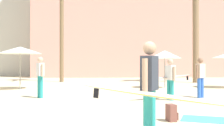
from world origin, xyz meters
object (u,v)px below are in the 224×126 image
person_mid_left (170,77)px  person_near_left (40,75)px  backpack (172,113)px  cafe_umbrella_3 (165,54)px  person_mid_center (151,90)px  beach_towel (213,120)px  person_mid_right (201,76)px  cafe_umbrella_2 (20,50)px

person_mid_left → person_near_left: person_near_left is taller
backpack → cafe_umbrella_3: bearing=67.2°
person_mid_center → person_near_left: size_ratio=1.47×
beach_towel → person_mid_left: person_mid_left is taller
backpack → person_near_left: person_near_left is taller
person_mid_right → person_mid_center: bearing=-62.5°
person_mid_left → person_mid_right: 1.62m
person_near_left → cafe_umbrella_2: bearing=83.5°
beach_towel → person_mid_right: bearing=73.1°
person_mid_left → person_near_left: bearing=-31.1°
cafe_umbrella_2 → person_mid_center: cafe_umbrella_2 is taller
cafe_umbrella_2 → backpack: (6.32, -9.46, -2.06)m
person_mid_left → person_mid_right: (1.50, 0.61, 0.04)m
person_mid_left → cafe_umbrella_2: bearing=-56.8°
cafe_umbrella_2 → person_near_left: 4.92m
person_mid_center → person_mid_right: size_ratio=1.49×
cafe_umbrella_3 → beach_towel: bearing=-96.5°
cafe_umbrella_2 → person_near_left: bearing=-64.8°
cafe_umbrella_3 → person_mid_right: size_ratio=1.34×
person_mid_center → person_mid_right: bearing=92.2°
cafe_umbrella_2 → person_mid_center: size_ratio=0.97×
backpack → person_near_left: 6.76m
person_mid_center → person_mid_left: size_ratio=0.99×
cafe_umbrella_3 → person_mid_right: 5.25m
person_mid_right → person_near_left: bearing=-128.2°
cafe_umbrella_3 → person_mid_left: cafe_umbrella_3 is taller
person_mid_left → person_mid_right: bearing=-179.5°
person_mid_center → person_mid_right: person_mid_center is taller
beach_towel → person_mid_left: size_ratio=0.60×
person_mid_right → cafe_umbrella_3: bearing=147.6°
cafe_umbrella_2 → person_mid_right: (8.87, -4.56, -1.32)m
person_near_left → beach_towel: bearing=-75.0°
person_near_left → person_mid_right: person_near_left is taller
backpack → person_mid_center: bearing=-124.1°
cafe_umbrella_3 → backpack: bearing=-102.6°
cafe_umbrella_2 → person_mid_left: 9.11m
beach_towel → person_mid_center: bearing=-133.2°
cafe_umbrella_2 → cafe_umbrella_3: (8.55, 0.56, -0.21)m
person_mid_left → person_near_left: size_ratio=1.48×
backpack → person_mid_center: 2.36m
cafe_umbrella_2 → person_mid_left: bearing=-35.1°
cafe_umbrella_2 → backpack: bearing=-56.3°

